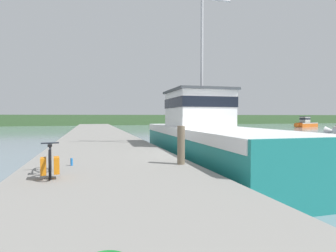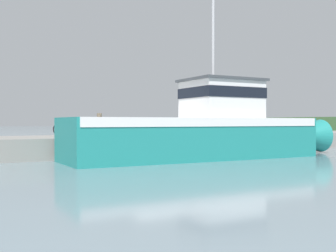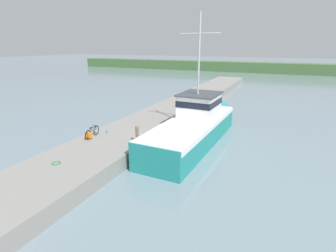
{
  "view_description": "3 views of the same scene",
  "coord_description": "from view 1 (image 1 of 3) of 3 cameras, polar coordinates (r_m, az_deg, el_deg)",
  "views": [
    {
      "loc": [
        -4.44,
        -9.4,
        2.45
      ],
      "look_at": [
        -1.26,
        1.34,
        2.02
      ],
      "focal_mm": 28.0,
      "sensor_mm": 36.0,
      "label": 1
    },
    {
      "loc": [
        17.35,
        -9.33,
        1.73
      ],
      "look_at": [
        -0.23,
        0.97,
        1.54
      ],
      "focal_mm": 45.0,
      "sensor_mm": 36.0,
      "label": 2
    },
    {
      "loc": [
        7.24,
        -16.67,
        7.52
      ],
      "look_at": [
        -1.34,
        2.16,
        1.09
      ],
      "focal_mm": 28.0,
      "sensor_mm": 36.0,
      "label": 3
    }
  ],
  "objects": [
    {
      "name": "far_shoreline",
      "position": [
        79.9,
        9.06,
        1.4
      ],
      "size": [
        180.0,
        5.0,
        2.76
      ],
      "primitive_type": "cube",
      "color": "#426638",
      "rests_on": "ground_plane"
    },
    {
      "name": "boat_white_moored",
      "position": [
        65.4,
        27.8,
        0.54
      ],
      "size": [
        7.68,
        3.52,
        2.35
      ],
      "rotation": [
        0.0,
        0.0,
        1.88
      ],
      "color": "orange",
      "rests_on": "ground_plane"
    },
    {
      "name": "mooring_post",
      "position": [
        7.96,
        2.86,
        -4.16
      ],
      "size": [
        0.23,
        0.23,
        1.17
      ],
      "primitive_type": "cylinder",
      "color": "#756651",
      "rests_on": "dock_pier"
    },
    {
      "name": "fishing_boat_main",
      "position": [
        13.05,
        7.87,
        -2.43
      ],
      "size": [
        3.88,
        14.61,
        9.82
      ],
      "rotation": [
        0.0,
        0.0,
        -0.03
      ],
      "color": "teal",
      "rests_on": "ground_plane"
    },
    {
      "name": "water_bottle_by_bike",
      "position": [
        8.29,
        -20.24,
        -7.35
      ],
      "size": [
        0.07,
        0.07,
        0.22
      ],
      "primitive_type": "cylinder",
      "color": "blue",
      "rests_on": "dock_pier"
    },
    {
      "name": "bicycle_touring",
      "position": [
        7.04,
        -24.29,
        -7.09
      ],
      "size": [
        0.56,
        1.77,
        0.77
      ],
      "rotation": [
        0.0,
        0.0,
        0.13
      ],
      "color": "black",
      "rests_on": "dock_pier"
    },
    {
      "name": "ground_plane",
      "position": [
        10.68,
        8.74,
        -11.11
      ],
      "size": [
        320.0,
        320.0,
        0.0
      ],
      "primitive_type": "plane",
      "color": "gray"
    },
    {
      "name": "dock_pier",
      "position": [
        9.62,
        -12.89,
        -9.61
      ],
      "size": [
        5.0,
        80.0,
        0.99
      ],
      "primitive_type": "cube",
      "color": "gray",
      "rests_on": "ground_plane"
    }
  ]
}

